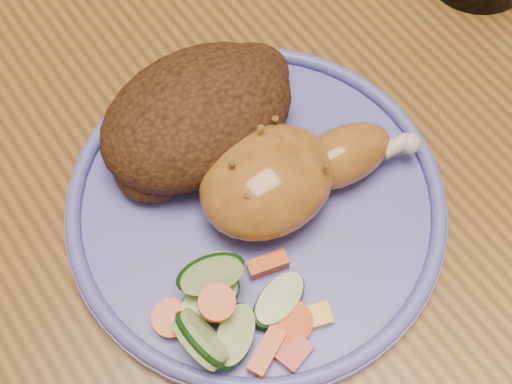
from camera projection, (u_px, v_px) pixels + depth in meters
ground at (261, 348)px, 1.19m from camera, size 4.00×4.00×0.00m
dining_table at (266, 147)px, 0.60m from camera, size 0.90×1.40×0.75m
plate at (256, 206)px, 0.47m from camera, size 0.25×0.25×0.01m
plate_rim at (256, 199)px, 0.46m from camera, size 0.25×0.25×0.01m
chicken_leg at (286, 175)px, 0.45m from camera, size 0.15×0.07×0.05m
rice_pilaf at (200, 115)px, 0.47m from camera, size 0.15×0.10×0.06m
vegetable_pile at (232, 312)px, 0.42m from camera, size 0.10×0.09×0.05m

